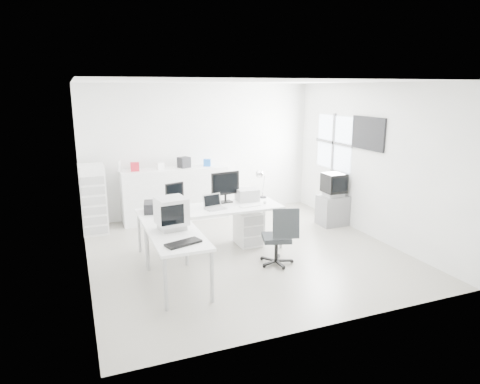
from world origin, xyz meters
name	(u,v)px	position (x,y,z in m)	size (l,w,h in m)	color
floor	(244,252)	(0.00, 0.00, 0.00)	(5.00, 5.00, 0.01)	beige
ceiling	(245,82)	(0.00, 0.00, 2.80)	(5.00, 5.00, 0.01)	white
back_wall	(201,150)	(0.00, 2.50, 1.40)	(5.00, 0.02, 2.80)	silver
left_wall	(81,183)	(-2.50, 0.00, 1.40)	(0.02, 5.00, 2.80)	silver
right_wall	(371,161)	(2.50, 0.00, 1.40)	(0.02, 5.00, 2.80)	silver
window	(334,143)	(2.48, 1.20, 1.60)	(0.02, 1.20, 1.10)	white
wall_picture	(368,133)	(2.47, 0.10, 1.90)	(0.04, 0.90, 0.60)	black
main_desk	(211,229)	(-0.49, 0.29, 0.38)	(2.40, 0.80, 0.75)	white
side_desk	(177,260)	(-1.34, -0.81, 0.38)	(0.70, 1.40, 0.75)	white
drawer_pedestal	(248,228)	(0.21, 0.34, 0.30)	(0.40, 0.50, 0.60)	white
inkjet_printer	(159,207)	(-1.34, 0.39, 0.83)	(0.47, 0.36, 0.17)	black
lcd_monitor_small	(175,195)	(-1.04, 0.54, 0.96)	(0.33, 0.19, 0.42)	black
lcd_monitor_large	(225,187)	(-0.14, 0.54, 1.03)	(0.53, 0.21, 0.55)	black
laptop	(215,203)	(-0.44, 0.19, 0.85)	(0.30, 0.31, 0.20)	#B7B7BA
white_keyboard	(250,206)	(0.16, 0.14, 0.76)	(0.37, 0.11, 0.02)	white
white_mouse	(265,202)	(0.46, 0.19, 0.78)	(0.06, 0.06, 0.06)	white
laser_printer	(247,195)	(0.26, 0.51, 0.86)	(0.37, 0.32, 0.21)	#A0A0A0
desk_lamp	(263,185)	(0.61, 0.59, 0.99)	(0.16, 0.16, 0.48)	silver
crt_monitor	(171,213)	(-1.34, -0.56, 0.99)	(0.42, 0.42, 0.48)	#B7B7BA
black_keyboard	(183,243)	(-1.34, -1.21, 0.77)	(0.47, 0.19, 0.03)	black
office_chair	(277,235)	(0.28, -0.65, 0.48)	(0.55, 0.55, 0.95)	#292D2F
tv_cabinet	(332,210)	(2.22, 0.73, 0.30)	(0.55, 0.45, 0.60)	slate
crt_tv	(334,185)	(2.22, 0.73, 0.82)	(0.50, 0.48, 0.45)	black
sideboard	(176,194)	(-0.64, 2.24, 0.55)	(2.19, 0.55, 1.10)	white
clutter_box_a	(135,167)	(-1.44, 2.24, 1.18)	(0.17, 0.15, 0.17)	red
clutter_box_b	(160,166)	(-0.94, 2.24, 1.17)	(0.14, 0.12, 0.14)	white
clutter_box_c	(184,162)	(-0.44, 2.24, 1.21)	(0.22, 0.20, 0.22)	black
clutter_box_d	(207,163)	(0.06, 2.24, 1.17)	(0.15, 0.13, 0.15)	blue
clutter_bottle	(119,166)	(-1.74, 2.28, 1.21)	(0.07, 0.07, 0.22)	white
filing_cabinet	(93,199)	(-2.28, 1.99, 0.66)	(0.46, 0.55, 1.31)	white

